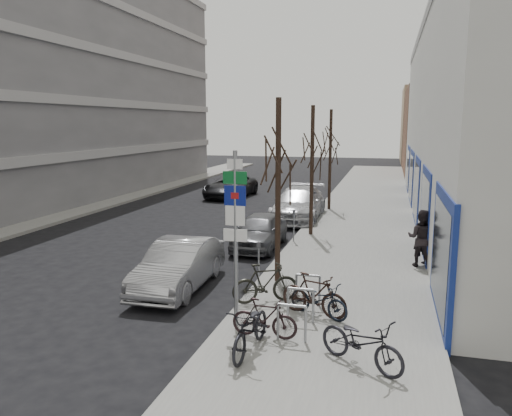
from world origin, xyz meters
The scene contains 25 objects.
ground centered at (0.00, 0.00, 0.00)m, with size 120.00×120.00×0.00m, color black.
sidewalk_east centered at (4.50, 10.00, 0.07)m, with size 5.00×70.00×0.15m, color slate.
sidewalk_west centered at (-11.00, 10.00, 0.07)m, with size 3.00×70.00×0.15m, color slate.
brick_building_far centered at (13.00, 40.00, 4.00)m, with size 12.00×14.00×8.00m, color brown.
tan_building_far centered at (13.50, 55.00, 4.50)m, with size 13.00×12.00×9.00m, color #937A5B.
highway_sign_pole centered at (2.40, -0.01, 2.46)m, with size 0.55×0.10×4.20m.
bike_rack centered at (3.80, 0.60, 0.66)m, with size 0.66×2.26×0.83m.
tree_near centered at (2.60, 3.50, 4.10)m, with size 1.80×1.80×5.50m.
tree_mid centered at (2.60, 10.00, 4.10)m, with size 1.80×1.80×5.50m.
tree_far centered at (2.60, 16.50, 4.10)m, with size 1.80×1.80×5.50m.
meter_front centered at (2.15, 3.00, 0.92)m, with size 0.10×0.08×1.27m.
meter_mid centered at (2.15, 8.50, 0.92)m, with size 0.10×0.08×1.27m.
meter_back centered at (2.15, 14.00, 0.92)m, with size 0.10×0.08×1.27m.
bike_near_left centered at (3.10, -1.24, 0.74)m, with size 0.58×1.92×1.17m, color black.
bike_near_right centered at (3.20, -0.48, 0.60)m, with size 0.44×1.48×0.90m, color black.
bike_mid_curb centered at (4.17, 1.06, 0.65)m, with size 0.49×1.63×0.99m, color black.
bike_mid_inner centered at (2.70, 1.61, 0.69)m, with size 0.53×1.78×1.08m, color black.
bike_far_curb centered at (5.31, -1.27, 0.72)m, with size 0.57×1.88×1.15m, color black.
bike_far_inner centered at (4.05, 1.06, 0.68)m, with size 0.52×1.76×1.07m, color black.
parked_car_front centered at (-0.11, 2.47, 0.71)m, with size 1.49×4.28×1.41m, color #AAABAF.
parked_car_mid centered at (0.95, 7.77, 0.67)m, with size 1.59×3.94×1.34m, color #515256.
parked_car_back centered at (1.40, 13.77, 0.80)m, with size 2.24×5.51×1.60m, color #B8B9BE.
lane_car centered at (-4.24, 20.21, 0.71)m, with size 2.35×5.10×1.42m, color black.
pedestrian_near centered at (6.80, 6.41, 1.04)m, with size 0.65×0.43×1.78m, color black.
pedestrian_far centered at (6.80, 6.18, 1.10)m, with size 0.70×0.48×1.91m, color black.
Camera 1 is at (5.67, -10.48, 4.80)m, focal length 35.00 mm.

